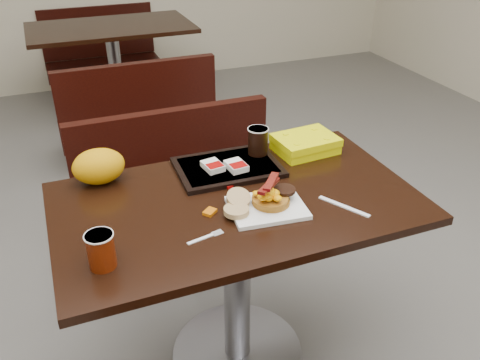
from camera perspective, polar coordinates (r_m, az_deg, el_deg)
name	(u,v)px	position (r m, az deg, el deg)	size (l,w,h in m)	color
floor	(237,355)	(2.19, -0.30, -18.97)	(6.00, 7.00, 0.01)	slate
table_near	(237,285)	(1.92, -0.33, -11.65)	(1.20, 0.70, 0.75)	black
bench_near_n	(184,195)	(2.47, -6.24, -1.73)	(1.00, 0.46, 0.72)	black
table_far	(116,74)	(4.17, -13.69, 11.42)	(1.20, 0.70, 0.75)	black
bench_far_s	(134,108)	(3.53, -11.74, 7.93)	(1.00, 0.46, 0.72)	black
bench_far_n	(103,52)	(4.84, -15.10, 13.62)	(1.00, 0.46, 0.72)	black
platter	(267,208)	(1.64, 3.06, -3.11)	(0.24, 0.19, 0.01)	white
pancake_stack	(271,200)	(1.65, 3.49, -2.20)	(0.12, 0.12, 0.03)	#AA741C
sausage_patty	(285,190)	(1.67, 5.03, -1.12)	(0.07, 0.07, 0.01)	black
scrambled_eggs	(269,194)	(1.61, 3.21, -1.56)	(0.08, 0.07, 0.04)	#FE9B05
bacon_strips	(269,185)	(1.61, 3.25, -0.57)	(0.14, 0.06, 0.01)	#450406
muffin_bottom	(236,211)	(1.60, -0.40, -3.44)	(0.08, 0.08, 0.02)	tan
muffin_top	(238,198)	(1.64, -0.18, -2.03)	(0.08, 0.08, 0.02)	tan
coffee_cup_near	(101,251)	(1.44, -15.29, -7.63)	(0.07, 0.07, 0.10)	maroon
fork	(200,239)	(1.52, -4.46, -6.63)	(0.12, 0.02, 0.00)	white
knife	(344,206)	(1.69, 11.56, -2.92)	(0.18, 0.02, 0.00)	white
condiment_syrup	(210,212)	(1.63, -3.40, -3.58)	(0.04, 0.03, 0.01)	#C65D08
condiment_ketchup	(230,185)	(1.77, -1.09, -0.55)	(0.04, 0.03, 0.01)	#8C0504
tray	(228,167)	(1.87, -1.36, 1.44)	(0.37, 0.27, 0.02)	black
hashbrown_sleeve_left	(213,166)	(1.84, -3.07, 1.57)	(0.06, 0.08, 0.02)	silver
hashbrown_sleeve_right	(236,166)	(1.84, -0.43, 1.59)	(0.06, 0.08, 0.02)	silver
coffee_cup_far	(258,141)	(1.93, 2.02, 4.38)	(0.08, 0.08, 0.10)	black
clamshell	(305,144)	(2.01, 7.32, 4.03)	(0.23, 0.17, 0.06)	#DEDB03
paper_bag	(99,166)	(1.83, -15.55, 1.49)	(0.18, 0.13, 0.13)	orange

